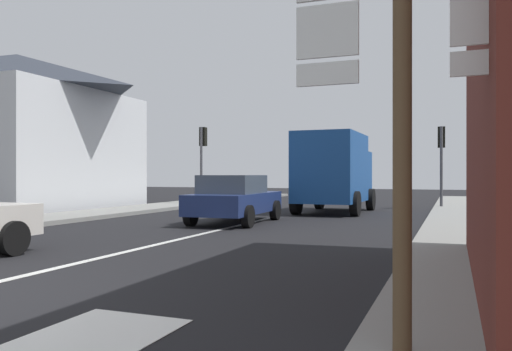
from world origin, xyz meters
TOP-DOWN VIEW (x-y plane):
  - ground_plane at (0.00, 10.00)m, footprint 80.00×80.00m
  - sidewalk_right at (6.25, 8.00)m, footprint 2.37×44.00m
  - sidewalk_left at (-6.25, 8.00)m, footprint 2.37×44.00m
  - lane_centre_stripe at (0.00, 6.00)m, footprint 0.16×12.00m
  - lane_turn_arrow at (2.79, -1.00)m, footprint 1.20×2.20m
  - clapboard_house_left at (-12.09, 12.72)m, footprint 8.62×9.30m
  - sedan_far at (-0.43, 9.92)m, footprint 2.12×4.27m
  - delivery_truck at (1.50, 15.24)m, footprint 2.53×5.02m
  - route_sign_post at (5.49, -0.54)m, footprint 1.66×0.14m
  - traffic_light_far_right at (5.37, 18.82)m, footprint 0.30×0.49m
  - traffic_light_far_left at (-5.37, 17.41)m, footprint 0.30×0.49m

SIDE VIEW (x-z plane):
  - ground_plane at x=0.00m, z-range 0.00..0.00m
  - lane_centre_stripe at x=0.00m, z-range 0.00..0.01m
  - lane_turn_arrow at x=2.79m, z-range 0.00..0.01m
  - sidewalk_right at x=6.25m, z-range 0.00..0.14m
  - sidewalk_left at x=-6.25m, z-range 0.00..0.14m
  - sedan_far at x=-0.43m, z-range 0.03..1.50m
  - delivery_truck at x=1.50m, z-range 0.13..3.18m
  - route_sign_post at x=5.49m, z-range 0.31..3.51m
  - traffic_light_far_right at x=5.37m, z-range 0.85..4.40m
  - traffic_light_far_left at x=-5.37m, z-range 0.90..4.67m
  - clapboard_house_left at x=-12.09m, z-range 0.04..6.83m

